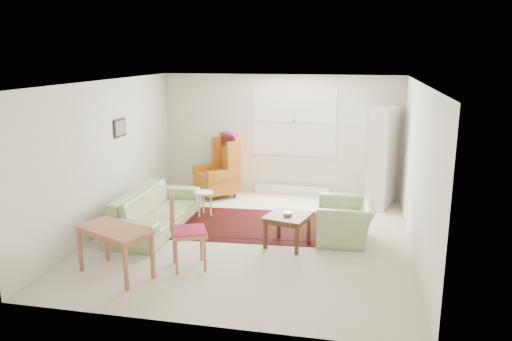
% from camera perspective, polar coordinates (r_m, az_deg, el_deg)
% --- Properties ---
extents(room, '(5.04, 5.54, 2.51)m').
position_cam_1_polar(room, '(8.04, 0.00, 1.28)').
color(room, beige).
rests_on(room, ground).
extents(rug, '(2.84, 1.94, 0.03)m').
position_cam_1_polar(rug, '(8.74, 0.25, -6.21)').
color(rug, black).
rests_on(rug, ground).
extents(sofa, '(0.90, 2.28, 0.92)m').
position_cam_1_polar(sofa, '(8.63, -11.49, -3.62)').
color(sofa, '#94A970').
rests_on(sofa, ground).
extents(armchair, '(0.90, 1.02, 0.77)m').
position_cam_1_polar(armchair, '(8.08, 10.13, -5.29)').
color(armchair, '#94A970').
rests_on(armchair, ground).
extents(wingback_chair, '(1.10, 1.09, 1.31)m').
position_cam_1_polar(wingback_chair, '(10.32, -4.58, 0.53)').
color(wingback_chair, '#B8661C').
rests_on(wingback_chair, ground).
extents(coffee_table, '(0.75, 0.75, 0.50)m').
position_cam_1_polar(coffee_table, '(7.80, 3.61, -6.83)').
color(coffee_table, '#492916').
rests_on(coffee_table, ground).
extents(stool, '(0.37, 0.37, 0.47)m').
position_cam_1_polar(stool, '(9.20, -5.93, -3.80)').
color(stool, white).
rests_on(stool, ground).
extents(cabinet, '(0.65, 0.87, 1.93)m').
position_cam_1_polar(cabinet, '(9.93, 14.30, 1.47)').
color(cabinet, white).
rests_on(cabinet, ground).
extents(desk, '(1.17, 0.92, 0.67)m').
position_cam_1_polar(desk, '(7.05, -15.75, -8.89)').
color(desk, '#AE6246').
rests_on(desk, ground).
extents(desk_chair, '(0.64, 0.64, 1.09)m').
position_cam_1_polar(desk_chair, '(7.00, -7.72, -6.79)').
color(desk_chair, '#AE6246').
rests_on(desk_chair, ground).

